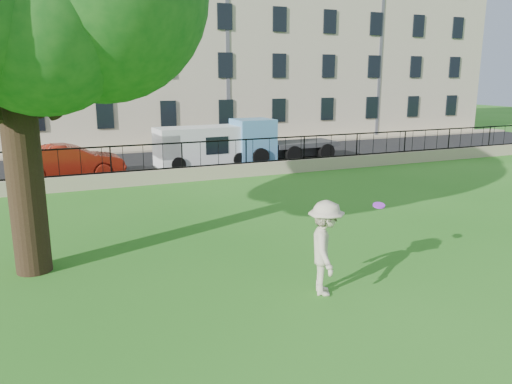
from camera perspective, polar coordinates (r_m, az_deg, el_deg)
name	(u,v)px	position (r m, az deg, el deg)	size (l,w,h in m)	color
ground	(323,283)	(11.39, 7.62, -10.30)	(120.00, 120.00, 0.00)	#236C19
retaining_wall	(183,175)	(22.05, -8.38, 1.97)	(50.00, 0.40, 0.60)	tan
iron_railing	(182,155)	(21.90, -8.46, 4.16)	(50.00, 0.05, 1.13)	black
street	(160,164)	(26.60, -10.97, 3.12)	(60.00, 9.00, 0.01)	black
sidewalk	(141,150)	(31.64, -12.99, 4.69)	(60.00, 1.40, 0.12)	tan
building_row	(121,40)	(37.00, -15.21, 16.40)	(56.40, 10.40, 13.80)	beige
man	(325,248)	(10.56, 7.93, -6.35)	(1.30, 0.75, 2.02)	beige
frisbee	(379,205)	(11.43, 13.87, -1.49)	(0.27, 0.27, 0.03)	#A529EA
red_sedan	(69,162)	(23.71, -20.55, 3.22)	(1.64, 4.70, 1.55)	#9E2213
white_van	(203,146)	(25.70, -6.07, 5.20)	(4.78, 1.86, 2.01)	silver
blue_truck	(282,139)	(27.32, 3.03, 6.04)	(5.50, 1.95, 2.31)	#5590C7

